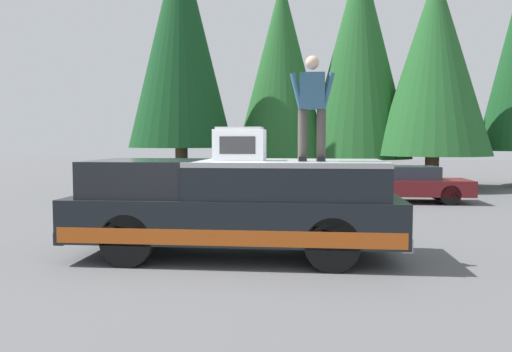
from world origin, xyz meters
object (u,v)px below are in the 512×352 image
parked_car_maroon (404,184)px  person_on_truck_bed (312,105)px  compressor_unit (240,144)px  pickup_truck (236,206)px  parked_car_black (251,181)px

parked_car_maroon → person_on_truck_bed: bearing=160.1°
compressor_unit → parked_car_maroon: 9.35m
pickup_truck → compressor_unit: bearing=-113.6°
compressor_unit → person_on_truck_bed: 1.37m
pickup_truck → compressor_unit: (-0.03, -0.08, 1.05)m
compressor_unit → parked_car_black: (9.17, 0.84, -1.35)m
parked_car_black → parked_car_maroon: bearing=-100.6°
pickup_truck → parked_car_black: size_ratio=1.35×
compressor_unit → parked_car_black: bearing=5.2°
parked_car_maroon → parked_car_black: same height
person_on_truck_bed → parked_car_black: (9.38, 2.04, -1.97)m
pickup_truck → parked_car_black: pickup_truck is taller
person_on_truck_bed → parked_car_maroon: bearing=-19.9°
parked_car_black → compressor_unit: bearing=-174.8°
pickup_truck → person_on_truck_bed: bearing=-100.9°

